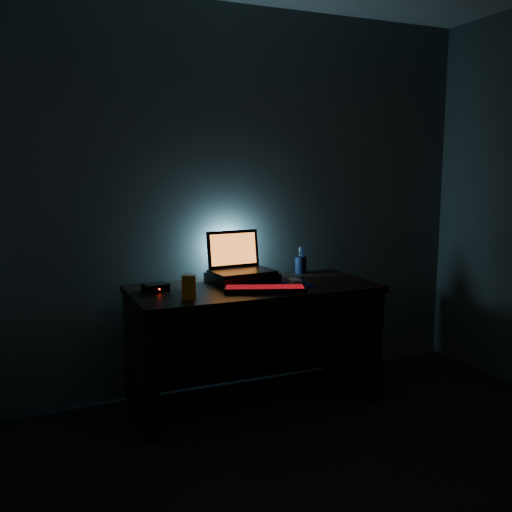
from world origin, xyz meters
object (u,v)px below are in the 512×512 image
(pen_cup, at_px, (301,265))
(juice_glass, at_px, (189,287))
(router, at_px, (156,288))
(keyboard, at_px, (265,289))
(laptop, at_px, (239,263))
(mouse, at_px, (294,282))

(pen_cup, relative_size, juice_glass, 0.84)
(router, bearing_deg, juice_glass, -74.62)
(pen_cup, bearing_deg, router, -169.44)
(keyboard, bearing_deg, router, 178.00)
(laptop, xyz_separation_m, juice_glass, (-0.44, -0.37, -0.05))
(router, bearing_deg, laptop, 0.55)
(mouse, height_order, router, router)
(laptop, relative_size, mouse, 3.67)
(juice_glass, relative_size, router, 0.88)
(pen_cup, distance_m, juice_glass, 1.04)
(mouse, distance_m, juice_glass, 0.72)
(laptop, distance_m, keyboard, 0.37)
(mouse, bearing_deg, laptop, 137.28)
(mouse, relative_size, router, 0.71)
(juice_glass, distance_m, router, 0.30)
(pen_cup, height_order, router, pen_cup)
(pen_cup, xyz_separation_m, juice_glass, (-0.94, -0.46, 0.01))
(pen_cup, bearing_deg, mouse, -123.39)
(juice_glass, height_order, router, juice_glass)
(laptop, xyz_separation_m, pen_cup, (0.50, 0.10, -0.06))
(laptop, distance_m, juice_glass, 0.57)
(mouse, bearing_deg, pen_cup, 56.97)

